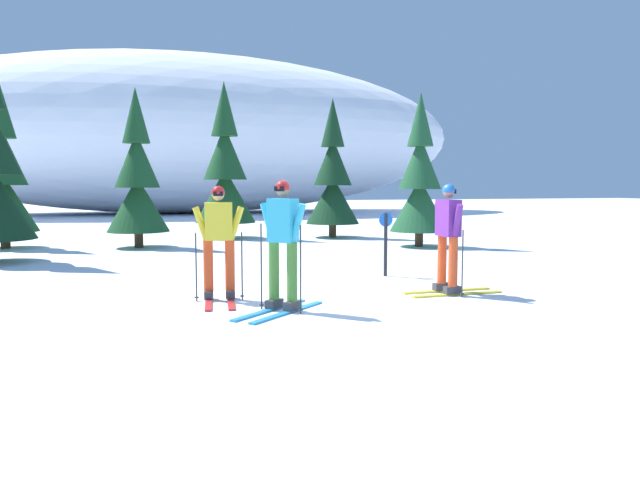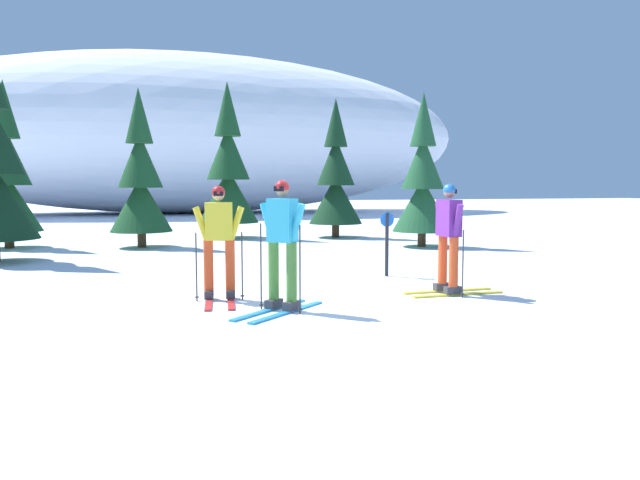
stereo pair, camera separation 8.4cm
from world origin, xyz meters
name	(u,v)px [view 2 (the right image)]	position (x,y,z in m)	size (l,w,h in m)	color
ground_plane	(359,296)	(0.00, 0.00, 0.00)	(120.00, 120.00, 0.00)	white
skier_purple_jacket	(449,236)	(1.50, -0.19, 0.97)	(1.64, 0.83, 1.81)	gold
skier_yellow_jacket	(219,240)	(-2.19, 0.33, 0.94)	(0.80, 1.67, 1.78)	red
skier_cyan_jacket	(282,243)	(-1.43, -0.78, 0.98)	(1.54, 1.47, 1.86)	#2893CC
pine_tree_far_left	(7,178)	(-6.98, 9.95, 1.98)	(1.83, 1.83, 4.74)	#47301E
pine_tree_center_left	(140,181)	(-3.36, 9.13, 1.90)	(1.76, 1.76, 4.55)	#47301E
pine_tree_center_right	(228,173)	(-0.52, 11.62, 2.19)	(2.02, 2.02, 5.23)	#47301E
pine_tree_right	(336,180)	(3.03, 10.85, 1.97)	(1.82, 1.82, 4.72)	#47301E
pine_tree_far_right	(423,183)	(4.49, 7.11, 1.86)	(1.72, 1.72, 4.44)	#47301E
snow_ridge_background	(184,134)	(-0.67, 31.03, 4.98)	(36.38, 14.13, 9.96)	white
trail_marker_post	(387,240)	(1.27, 1.93, 0.72)	(0.28, 0.07, 1.26)	black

